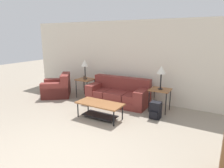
{
  "coord_description": "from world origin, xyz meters",
  "views": [
    {
      "loc": [
        2.42,
        -1.93,
        2.14
      ],
      "look_at": [
        -0.33,
        2.75,
        0.8
      ],
      "focal_mm": 32.0,
      "sensor_mm": 36.0,
      "label": 1
    }
  ],
  "objects_px": {
    "couch": "(118,94)",
    "table_lamp_left": "(85,64)",
    "table_lamp_right": "(161,71)",
    "side_table_right": "(160,91)",
    "backpack": "(156,110)",
    "armchair": "(58,88)",
    "coffee_table": "(100,107)",
    "side_table_left": "(85,81)"
  },
  "relations": [
    {
      "from": "backpack",
      "to": "table_lamp_left",
      "type": "bearing_deg",
      "value": 168.29
    },
    {
      "from": "side_table_right",
      "to": "table_lamp_right",
      "type": "distance_m",
      "value": 0.6
    },
    {
      "from": "coffee_table",
      "to": "side_table_left",
      "type": "height_order",
      "value": "side_table_left"
    },
    {
      "from": "side_table_right",
      "to": "backpack",
      "type": "xyz_separation_m",
      "value": [
        0.07,
        -0.57,
        -0.36
      ]
    },
    {
      "from": "coffee_table",
      "to": "table_lamp_right",
      "type": "relative_size",
      "value": 1.83
    },
    {
      "from": "coffee_table",
      "to": "table_lamp_right",
      "type": "xyz_separation_m",
      "value": [
        1.18,
        1.31,
        0.86
      ]
    },
    {
      "from": "armchair",
      "to": "backpack",
      "type": "xyz_separation_m",
      "value": [
        3.67,
        -0.15,
        -0.07
      ]
    },
    {
      "from": "coffee_table",
      "to": "backpack",
      "type": "xyz_separation_m",
      "value": [
        1.26,
        0.75,
        -0.1
      ]
    },
    {
      "from": "side_table_right",
      "to": "table_lamp_right",
      "type": "height_order",
      "value": "table_lamp_right"
    },
    {
      "from": "armchair",
      "to": "table_lamp_left",
      "type": "relative_size",
      "value": 1.97
    },
    {
      "from": "couch",
      "to": "table_lamp_left",
      "type": "relative_size",
      "value": 2.93
    },
    {
      "from": "couch",
      "to": "coffee_table",
      "type": "distance_m",
      "value": 1.3
    },
    {
      "from": "coffee_table",
      "to": "side_table_right",
      "type": "relative_size",
      "value": 1.89
    },
    {
      "from": "table_lamp_left",
      "to": "backpack",
      "type": "distance_m",
      "value": 2.96
    },
    {
      "from": "couch",
      "to": "armchair",
      "type": "bearing_deg",
      "value": -170.15
    },
    {
      "from": "coffee_table",
      "to": "armchair",
      "type": "bearing_deg",
      "value": 159.63
    },
    {
      "from": "backpack",
      "to": "side_table_right",
      "type": "bearing_deg",
      "value": 97.44
    },
    {
      "from": "table_lamp_right",
      "to": "backpack",
      "type": "relative_size",
      "value": 1.49
    },
    {
      "from": "side_table_left",
      "to": "table_lamp_left",
      "type": "distance_m",
      "value": 0.6
    },
    {
      "from": "armchair",
      "to": "coffee_table",
      "type": "xyz_separation_m",
      "value": [
        2.41,
        -0.9,
        0.03
      ]
    },
    {
      "from": "couch",
      "to": "table_lamp_right",
      "type": "relative_size",
      "value": 2.93
    },
    {
      "from": "table_lamp_left",
      "to": "backpack",
      "type": "relative_size",
      "value": 1.49
    },
    {
      "from": "couch",
      "to": "coffee_table",
      "type": "xyz_separation_m",
      "value": [
        0.15,
        -1.29,
        0.02
      ]
    },
    {
      "from": "side_table_right",
      "to": "couch",
      "type": "bearing_deg",
      "value": -178.89
    },
    {
      "from": "couch",
      "to": "table_lamp_right",
      "type": "distance_m",
      "value": 1.6
    },
    {
      "from": "side_table_left",
      "to": "side_table_right",
      "type": "distance_m",
      "value": 2.66
    },
    {
      "from": "side_table_left",
      "to": "backpack",
      "type": "relative_size",
      "value": 1.45
    },
    {
      "from": "armchair",
      "to": "coffee_table",
      "type": "bearing_deg",
      "value": -20.37
    },
    {
      "from": "armchair",
      "to": "side_table_left",
      "type": "height_order",
      "value": "armchair"
    },
    {
      "from": "side_table_right",
      "to": "backpack",
      "type": "height_order",
      "value": "side_table_right"
    },
    {
      "from": "couch",
      "to": "side_table_left",
      "type": "relative_size",
      "value": 3.02
    },
    {
      "from": "armchair",
      "to": "backpack",
      "type": "height_order",
      "value": "armchair"
    },
    {
      "from": "armchair",
      "to": "coffee_table",
      "type": "distance_m",
      "value": 2.57
    },
    {
      "from": "side_table_left",
      "to": "table_lamp_right",
      "type": "distance_m",
      "value": 2.73
    },
    {
      "from": "armchair",
      "to": "backpack",
      "type": "distance_m",
      "value": 3.67
    },
    {
      "from": "coffee_table",
      "to": "side_table_left",
      "type": "distance_m",
      "value": 2.0
    },
    {
      "from": "side_table_right",
      "to": "table_lamp_left",
      "type": "relative_size",
      "value": 0.97
    },
    {
      "from": "couch",
      "to": "table_lamp_right",
      "type": "height_order",
      "value": "table_lamp_right"
    },
    {
      "from": "table_lamp_right",
      "to": "couch",
      "type": "bearing_deg",
      "value": -178.89
    },
    {
      "from": "coffee_table",
      "to": "side_table_left",
      "type": "xyz_separation_m",
      "value": [
        -1.48,
        1.31,
        0.26
      ]
    },
    {
      "from": "side_table_left",
      "to": "table_lamp_right",
      "type": "xyz_separation_m",
      "value": [
        2.66,
        -0.0,
        0.6
      ]
    },
    {
      "from": "backpack",
      "to": "armchair",
      "type": "bearing_deg",
      "value": 177.68
    }
  ]
}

